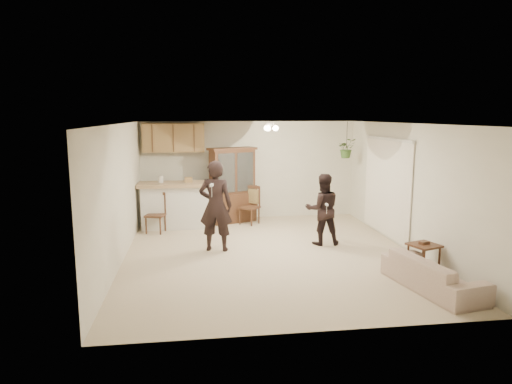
{
  "coord_description": "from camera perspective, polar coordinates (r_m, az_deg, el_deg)",
  "views": [
    {
      "loc": [
        -1.4,
        -8.39,
        2.66
      ],
      "look_at": [
        -0.21,
        0.4,
        1.15
      ],
      "focal_mm": 32.0,
      "sensor_mm": 36.0,
      "label": 1
    }
  ],
  "objects": [
    {
      "name": "wall_back",
      "position": [
        11.81,
        -0.84,
        2.77
      ],
      "size": [
        5.5,
        0.02,
        2.5
      ],
      "primitive_type": "cube",
      "color": "silver",
      "rests_on": "ground"
    },
    {
      "name": "upper_cabinets",
      "position": [
        11.48,
        -10.26,
        6.68
      ],
      "size": [
        1.5,
        0.34,
        0.7
      ],
      "primitive_type": "cube",
      "color": "olive",
      "rests_on": "wall_back"
    },
    {
      "name": "wall_right",
      "position": [
        9.46,
        18.4,
        0.57
      ],
      "size": [
        0.02,
        6.5,
        2.5
      ],
      "primitive_type": "cube",
      "color": "silver",
      "rests_on": "ground"
    },
    {
      "name": "controller_child",
      "position": [
        9.12,
        8.84,
        -1.56
      ],
      "size": [
        0.05,
        0.13,
        0.04
      ],
      "primitive_type": "cube",
      "rotation": [
        0.0,
        0.0,
        3.09
      ],
      "color": "silver",
      "rests_on": "child"
    },
    {
      "name": "ceiling_fixture",
      "position": [
        9.72,
        1.78,
        8.09
      ],
      "size": [
        0.36,
        0.36,
        0.2
      ],
      "primitive_type": null,
      "color": "beige",
      "rests_on": "ceiling"
    },
    {
      "name": "breakfast_bar",
      "position": [
        10.96,
        -9.91,
        -1.88
      ],
      "size": [
        1.6,
        0.55,
        1.0
      ],
      "primitive_type": "cube",
      "color": "silver",
      "rests_on": "floor"
    },
    {
      "name": "side_table",
      "position": [
        8.36,
        20.19,
        -7.7
      ],
      "size": [
        0.57,
        0.57,
        0.54
      ],
      "rotation": [
        0.0,
        0.0,
        0.33
      ],
      "color": "#3B2715",
      "rests_on": "floor"
    },
    {
      "name": "china_hutch",
      "position": [
        11.34,
        -2.97,
        0.8
      ],
      "size": [
        1.27,
        0.87,
        1.86
      ],
      "rotation": [
        0.0,
        0.0,
        0.39
      ],
      "color": "#3B2715",
      "rests_on": "floor"
    },
    {
      "name": "plant_cord",
      "position": [
        11.42,
        11.3,
        7.01
      ],
      "size": [
        0.01,
        0.01,
        0.65
      ],
      "primitive_type": "cylinder",
      "color": "black",
      "rests_on": "ceiling"
    },
    {
      "name": "floor",
      "position": [
        8.91,
        1.7,
        -7.74
      ],
      "size": [
        6.5,
        6.5,
        0.0
      ],
      "primitive_type": "plane",
      "color": "#C1B492",
      "rests_on": "ground"
    },
    {
      "name": "hanging_plant",
      "position": [
        11.43,
        11.25,
        5.38
      ],
      "size": [
        0.43,
        0.37,
        0.48
      ],
      "primitive_type": "imported",
      "color": "#2D5522",
      "rests_on": "ceiling"
    },
    {
      "name": "adult",
      "position": [
        8.96,
        -5.06,
        -1.73
      ],
      "size": [
        0.73,
        0.56,
        1.8
      ],
      "primitive_type": "imported",
      "rotation": [
        0.0,
        0.0,
        2.93
      ],
      "color": "black",
      "rests_on": "floor"
    },
    {
      "name": "wall_left",
      "position": [
        8.61,
        -16.62,
        -0.19
      ],
      "size": [
        0.02,
        6.5,
        2.5
      ],
      "primitive_type": "cube",
      "color": "silver",
      "rests_on": "ground"
    },
    {
      "name": "chair_bar",
      "position": [
        10.66,
        -12.43,
        -3.63
      ],
      "size": [
        0.5,
        0.5,
        0.91
      ],
      "rotation": [
        0.0,
        0.0,
        -0.27
      ],
      "color": "#3B2715",
      "rests_on": "floor"
    },
    {
      "name": "chair_hutch_left",
      "position": [
        11.22,
        -0.83,
        -2.7
      ],
      "size": [
        0.58,
        0.58,
        0.94
      ],
      "rotation": [
        0.0,
        0.0,
        -0.69
      ],
      "color": "#3B2715",
      "rests_on": "floor"
    },
    {
      "name": "controller_adult",
      "position": [
        8.47,
        -5.57,
        0.86
      ],
      "size": [
        0.08,
        0.16,
        0.05
      ],
      "primitive_type": "cube",
      "rotation": [
        0.0,
        0.0,
        2.93
      ],
      "color": "silver",
      "rests_on": "adult"
    },
    {
      "name": "sofa",
      "position": [
        7.57,
        21.27,
        -8.68
      ],
      "size": [
        1.07,
        1.98,
        0.73
      ],
      "primitive_type": "imported",
      "rotation": [
        0.0,
        0.0,
        1.76
      ],
      "color": "beige",
      "rests_on": "floor"
    },
    {
      "name": "child",
      "position": [
        9.5,
        8.31,
        -2.54
      ],
      "size": [
        0.68,
        0.54,
        1.35
      ],
      "primitive_type": "imported",
      "rotation": [
        0.0,
        0.0,
        3.09
      ],
      "color": "black",
      "rests_on": "floor"
    },
    {
      "name": "ceiling",
      "position": [
        8.51,
        1.79,
        8.55
      ],
      "size": [
        5.5,
        6.5,
        0.02
      ],
      "primitive_type": "cube",
      "color": "white",
      "rests_on": "wall_back"
    },
    {
      "name": "wall_front",
      "position": [
        5.51,
        7.3,
        -5.27
      ],
      "size": [
        5.5,
        0.02,
        2.5
      ],
      "primitive_type": "cube",
      "color": "silver",
      "rests_on": "ground"
    },
    {
      "name": "vertical_blinds",
      "position": [
        10.28,
        15.97,
        0.52
      ],
      "size": [
        0.06,
        2.3,
        2.1
      ],
      "primitive_type": null,
      "color": "white",
      "rests_on": "wall_right"
    },
    {
      "name": "bar_top",
      "position": [
        10.87,
        -9.99,
        0.96
      ],
      "size": [
        1.75,
        0.7,
        0.08
      ],
      "primitive_type": "cube",
      "color": "#9E7C5F",
      "rests_on": "breakfast_bar"
    },
    {
      "name": "chair_hutch_right",
      "position": [
        11.68,
        -1.06,
        -2.24
      ],
      "size": [
        0.48,
        0.48,
        0.91
      ],
      "rotation": [
        0.0,
        0.0,
        3.37
      ],
      "color": "#3B2715",
      "rests_on": "floor"
    }
  ]
}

